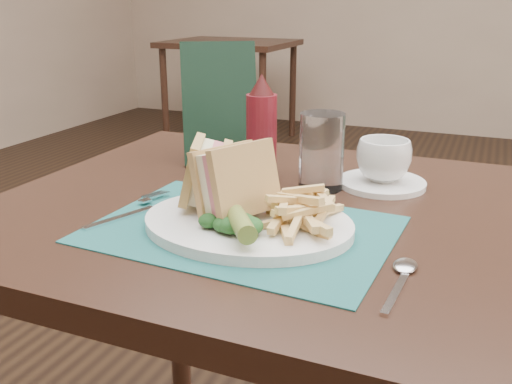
# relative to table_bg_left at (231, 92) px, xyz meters

# --- Properties ---
(wall_back) EXTENTS (6.00, 0.00, 6.00)m
(wall_back) POSITION_rel_table_bg_left_xyz_m (1.56, 0.87, -0.38)
(wall_back) COLOR tan
(wall_back) RESTS_ON ground
(table_bg_left) EXTENTS (0.90, 0.75, 0.75)m
(table_bg_left) POSITION_rel_table_bg_left_xyz_m (0.00, 0.00, 0.00)
(table_bg_left) COLOR black
(table_bg_left) RESTS_ON ground
(placemat) EXTENTS (0.43, 0.31, 0.00)m
(placemat) POSITION_rel_table_bg_left_xyz_m (1.55, -3.25, 0.38)
(placemat) COLOR #1A5553
(placemat) RESTS_ON table_main
(plate) EXTENTS (0.31, 0.25, 0.01)m
(plate) POSITION_rel_table_bg_left_xyz_m (1.55, -3.25, 0.38)
(plate) COLOR white
(plate) RESTS_ON placemat
(sandwich_half_a) EXTENTS (0.11, 0.12, 0.10)m
(sandwich_half_a) POSITION_rel_table_bg_left_xyz_m (1.46, -3.23, 0.44)
(sandwich_half_a) COLOR tan
(sandwich_half_a) RESTS_ON plate
(sandwich_half_b) EXTENTS (0.12, 0.13, 0.11)m
(sandwich_half_b) POSITION_rel_table_bg_left_xyz_m (1.52, -3.24, 0.45)
(sandwich_half_b) COLOR tan
(sandwich_half_b) RESTS_ON plate
(kale_garnish) EXTENTS (0.11, 0.08, 0.03)m
(kale_garnish) POSITION_rel_table_bg_left_xyz_m (1.55, -3.30, 0.41)
(kale_garnish) COLOR #153A16
(kale_garnish) RESTS_ON plate
(pickle_spear) EXTENTS (0.09, 0.11, 0.03)m
(pickle_spear) POSITION_rel_table_bg_left_xyz_m (1.57, -3.30, 0.41)
(pickle_spear) COLOR olive
(pickle_spear) RESTS_ON plate
(fries_pile) EXTENTS (0.18, 0.20, 0.05)m
(fries_pile) POSITION_rel_table_bg_left_xyz_m (1.63, -3.23, 0.42)
(fries_pile) COLOR #E3BC71
(fries_pile) RESTS_ON plate
(fork) EXTENTS (0.09, 0.17, 0.01)m
(fork) POSITION_rel_table_bg_left_xyz_m (1.37, -3.26, 0.38)
(fork) COLOR silver
(fork) RESTS_ON placemat
(spoon) EXTENTS (0.04, 0.15, 0.01)m
(spoon) POSITION_rel_table_bg_left_xyz_m (1.78, -3.33, 0.38)
(spoon) COLOR silver
(spoon) RESTS_ON table_main
(saucer) EXTENTS (0.15, 0.15, 0.01)m
(saucer) POSITION_rel_table_bg_left_xyz_m (1.69, -2.98, 0.38)
(saucer) COLOR white
(saucer) RESTS_ON table_main
(coffee_cup) EXTENTS (0.13, 0.13, 0.07)m
(coffee_cup) POSITION_rel_table_bg_left_xyz_m (1.69, -2.98, 0.42)
(coffee_cup) COLOR white
(coffee_cup) RESTS_ON saucer
(drinking_glass) EXTENTS (0.08, 0.08, 0.13)m
(drinking_glass) POSITION_rel_table_bg_left_xyz_m (1.60, -3.03, 0.44)
(drinking_glass) COLOR white
(drinking_glass) RESTS_ON table_main
(ketchup_bottle) EXTENTS (0.06, 0.06, 0.19)m
(ketchup_bottle) POSITION_rel_table_bg_left_xyz_m (1.48, -3.01, 0.47)
(ketchup_bottle) COLOR #5D0F18
(ketchup_bottle) RESTS_ON table_main
(check_presenter) EXTENTS (0.17, 0.15, 0.23)m
(check_presenter) POSITION_rel_table_bg_left_xyz_m (1.36, -2.94, 0.49)
(check_presenter) COLOR black
(check_presenter) RESTS_ON table_main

